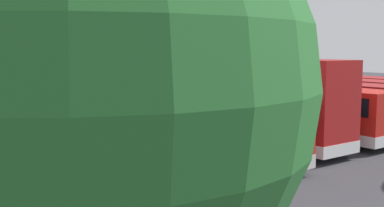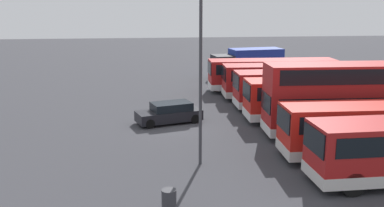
% 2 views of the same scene
% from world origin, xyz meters
% --- Properties ---
extents(ground_plane, '(140.00, 140.00, 0.00)m').
position_xyz_m(ground_plane, '(0.00, 0.00, 0.00)').
color(ground_plane, '#38383D').
extents(bus_single_deck_near_end, '(2.89, 11.78, 2.95)m').
position_xyz_m(bus_single_deck_near_end, '(-10.56, 9.82, 1.62)').
color(bus_single_deck_near_end, '#A51919').
rests_on(bus_single_deck_near_end, ground).
extents(bus_single_deck_second, '(2.96, 10.31, 2.95)m').
position_xyz_m(bus_single_deck_second, '(-7.28, 9.79, 1.62)').
color(bus_single_deck_second, '#A51919').
rests_on(bus_single_deck_second, ground).
extents(bus_single_deck_third, '(2.67, 11.16, 2.95)m').
position_xyz_m(bus_single_deck_third, '(-3.75, 10.51, 1.62)').
color(bus_single_deck_third, '#A51919').
rests_on(bus_single_deck_third, ground).
extents(bus_single_deck_fourth, '(2.79, 10.97, 2.95)m').
position_xyz_m(bus_single_deck_fourth, '(-0.16, 10.40, 1.62)').
color(bus_single_deck_fourth, red).
rests_on(bus_single_deck_fourth, ground).
extents(bus_double_decker_fifth, '(2.96, 10.45, 4.55)m').
position_xyz_m(bus_double_decker_fifth, '(3.41, 10.50, 2.45)').
color(bus_double_decker_fifth, '#A51919').
rests_on(bus_double_decker_fifth, ground).
extents(bus_single_deck_sixth, '(2.88, 11.12, 2.95)m').
position_xyz_m(bus_single_deck_sixth, '(7.33, 10.66, 1.62)').
color(bus_single_deck_sixth, red).
rests_on(bus_single_deck_sixth, ground).
extents(box_truck_blue, '(3.57, 7.79, 3.20)m').
position_xyz_m(box_truck_blue, '(-17.40, 9.23, 1.71)').
color(box_truck_blue, navy).
rests_on(box_truck_blue, ground).
extents(car_hatchback_silver, '(2.99, 4.76, 1.43)m').
position_xyz_m(car_hatchback_silver, '(-0.79, -0.30, 0.70)').
color(car_hatchback_silver, black).
rests_on(car_hatchback_silver, ground).
extents(lamp_post_tall, '(0.70, 0.30, 9.16)m').
position_xyz_m(lamp_post_tall, '(7.24, 0.78, 5.28)').
color(lamp_post_tall, '#38383D').
rests_on(lamp_post_tall, ground).
extents(waste_bin_yellow, '(0.60, 0.60, 0.95)m').
position_xyz_m(waste_bin_yellow, '(12.35, -1.15, 0.47)').
color(waste_bin_yellow, '#333338').
rests_on(waste_bin_yellow, ground).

